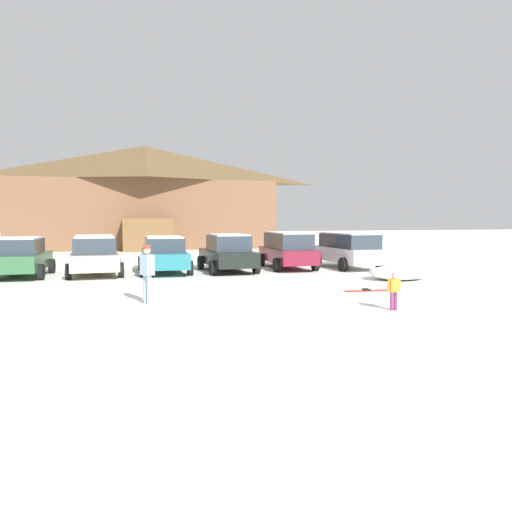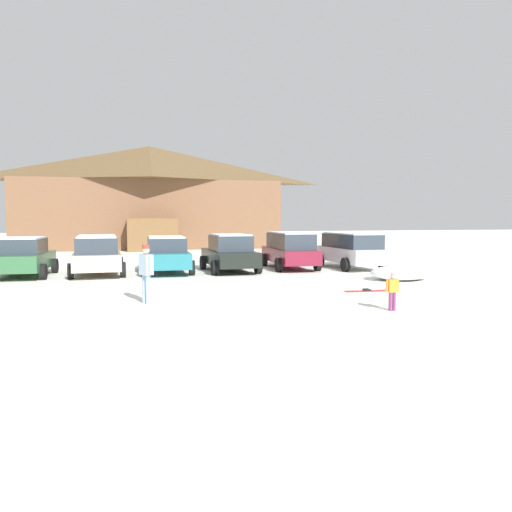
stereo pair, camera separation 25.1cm
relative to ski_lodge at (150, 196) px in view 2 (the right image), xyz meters
The scene contains 12 objects.
ground 33.42m from the ski_lodge, 85.79° to the right, with size 160.00×160.00×0.00m, color white.
ski_lodge is the anchor object (origin of this frame).
parked_green_coupe 21.04m from the ski_lodge, 106.98° to the right, with size 2.37×4.08×1.64m.
parked_beige_suv 20.27m from the ski_lodge, 99.05° to the right, with size 2.38×4.77×1.68m.
parked_teal_hatchback 19.93m from the ski_lodge, 90.64° to the right, with size 2.26×4.77×1.62m.
parked_black_sedan 20.44m from the ski_lodge, 82.62° to the right, with size 2.27×4.31×1.70m.
parked_maroon_van 20.44m from the ski_lodge, 73.72° to the right, with size 2.19×4.63×1.75m.
parked_white_suv 21.96m from the ski_lodge, 66.78° to the right, with size 2.26×4.62×1.72m.
skier_child_in_orange_jacket 31.04m from the ski_lodge, 81.04° to the right, with size 0.37×0.15×0.99m.
skier_adult_in_blue_parka 27.96m from the ski_lodge, 92.86° to the right, with size 0.40×0.56×1.67m.
pair_of_skis 28.06m from the ski_lodge, 77.93° to the right, with size 1.64×0.41×0.08m.
plowed_snow_pile 26.39m from the ski_lodge, 71.08° to the right, with size 2.43×1.94×0.56m, color white.
Camera 2 is at (-4.32, -8.98, 2.42)m, focal length 35.00 mm.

